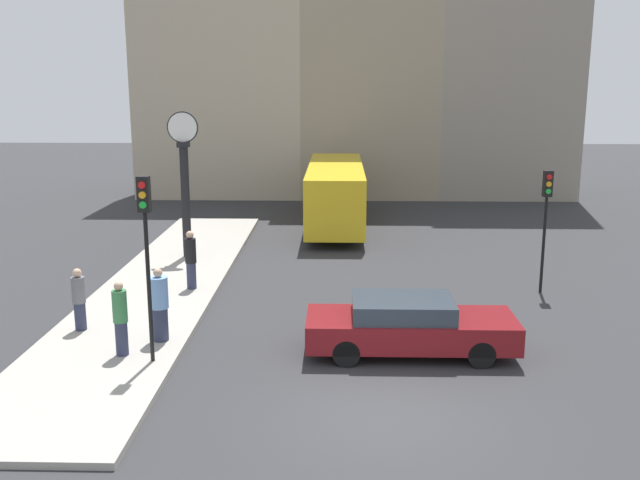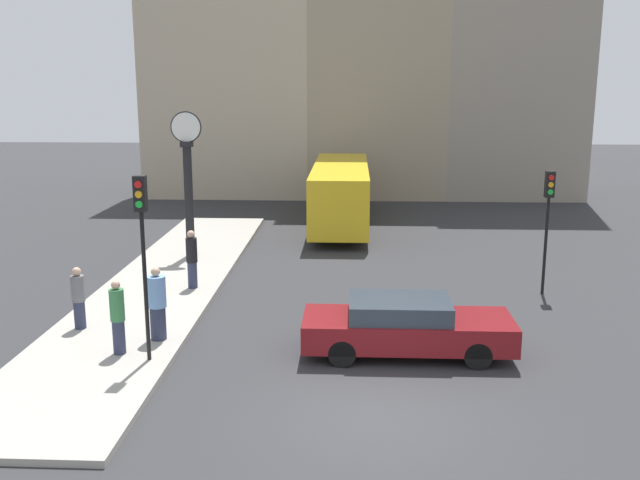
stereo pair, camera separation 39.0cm
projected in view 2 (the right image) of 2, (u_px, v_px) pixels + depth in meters
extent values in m
plane|color=#2D2D30|center=(375.00, 418.00, 13.36)|extent=(120.00, 120.00, 0.00)
cube|color=#A39E93|center=(164.00, 285.00, 21.87)|extent=(3.53, 20.91, 0.14)
cube|color=#B7A88E|center=(229.00, 70.00, 38.76)|extent=(8.82, 5.00, 13.51)
cube|color=gray|center=(377.00, 46.00, 38.11)|extent=(7.25, 5.00, 16.05)
cube|color=gray|center=(515.00, 32.00, 37.64)|extent=(7.30, 5.00, 17.37)
cube|color=maroon|center=(407.00, 330.00, 16.38)|extent=(4.80, 1.79, 0.64)
cube|color=#2D3842|center=(400.00, 308.00, 16.27)|extent=(2.30, 1.61, 0.43)
cylinder|color=black|center=(467.00, 331.00, 17.13)|extent=(0.62, 0.22, 0.62)
cylinder|color=black|center=(478.00, 355.00, 15.60)|extent=(0.62, 0.22, 0.62)
cylinder|color=black|center=(343.00, 329.00, 17.27)|extent=(0.62, 0.22, 0.62)
cylinder|color=black|center=(342.00, 353.00, 15.74)|extent=(0.62, 0.22, 0.62)
cube|color=gold|center=(341.00, 191.00, 30.84)|extent=(2.31, 9.98, 2.29)
cube|color=#1E232D|center=(341.00, 188.00, 30.81)|extent=(2.33, 9.78, 0.69)
cylinder|color=black|center=(363.00, 204.00, 34.04)|extent=(0.28, 0.90, 0.90)
cylinder|color=black|center=(320.00, 203.00, 34.13)|extent=(0.28, 0.90, 0.90)
cylinder|color=black|center=(365.00, 230.00, 28.00)|extent=(0.28, 0.90, 0.90)
cylinder|color=black|center=(313.00, 230.00, 28.10)|extent=(0.28, 0.90, 0.90)
cylinder|color=black|center=(145.00, 287.00, 15.45)|extent=(0.09, 0.09, 3.34)
cube|color=black|center=(140.00, 194.00, 15.00)|extent=(0.26, 0.20, 0.76)
cylinder|color=red|center=(138.00, 185.00, 14.84)|extent=(0.15, 0.04, 0.15)
cylinder|color=orange|center=(139.00, 194.00, 14.88)|extent=(0.15, 0.04, 0.15)
cylinder|color=green|center=(139.00, 204.00, 14.93)|extent=(0.15, 0.04, 0.15)
cylinder|color=black|center=(545.00, 246.00, 20.86)|extent=(0.09, 0.09, 2.90)
cube|color=black|center=(550.00, 184.00, 20.46)|extent=(0.26, 0.20, 0.76)
cylinder|color=red|center=(551.00, 178.00, 20.30)|extent=(0.15, 0.04, 0.15)
cylinder|color=orange|center=(551.00, 185.00, 20.34)|extent=(0.15, 0.04, 0.15)
cylinder|color=green|center=(550.00, 192.00, 20.39)|extent=(0.15, 0.04, 0.15)
cylinder|color=black|center=(189.00, 202.00, 24.78)|extent=(0.30, 0.30, 3.83)
cube|color=black|center=(187.00, 144.00, 24.34)|extent=(0.39, 0.39, 0.18)
cylinder|color=black|center=(186.00, 127.00, 24.21)|extent=(1.06, 0.04, 1.06)
cylinder|color=white|center=(186.00, 127.00, 24.21)|extent=(0.99, 0.06, 0.99)
cylinder|color=#2D334C|center=(80.00, 315.00, 17.74)|extent=(0.28, 0.28, 0.70)
cylinder|color=slate|center=(78.00, 289.00, 17.60)|extent=(0.33, 0.33, 0.65)
sphere|color=tan|center=(76.00, 272.00, 17.50)|extent=(0.22, 0.22, 0.22)
cylinder|color=#2D334C|center=(158.00, 323.00, 16.97)|extent=(0.37, 0.37, 0.81)
cylinder|color=#729ED8|center=(157.00, 292.00, 16.80)|extent=(0.44, 0.44, 0.75)
sphere|color=tan|center=(156.00, 272.00, 16.70)|extent=(0.22, 0.22, 0.22)
cylinder|color=#2D334C|center=(193.00, 275.00, 21.21)|extent=(0.28, 0.28, 0.79)
cylinder|color=black|center=(192.00, 250.00, 21.04)|extent=(0.33, 0.33, 0.73)
sphere|color=tan|center=(191.00, 234.00, 20.94)|extent=(0.23, 0.23, 0.23)
cylinder|color=#2D334C|center=(119.00, 337.00, 16.08)|extent=(0.28, 0.28, 0.78)
cylinder|color=#387A47|center=(117.00, 305.00, 15.92)|extent=(0.33, 0.33, 0.73)
sphere|color=tan|center=(116.00, 285.00, 15.82)|extent=(0.20, 0.20, 0.20)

